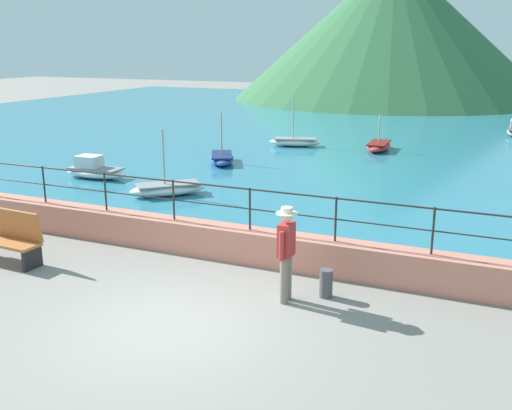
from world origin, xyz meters
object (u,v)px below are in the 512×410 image
Objects in this scene: bollard at (326,283)px; boat_1 at (168,188)px; boat_4 at (95,170)px; boat_3 at (295,142)px; boat_0 at (222,158)px; person_walking at (286,250)px; bench_main at (7,236)px; boat_6 at (379,146)px.

boat_1 is (-6.49, 5.05, -0.00)m from bollard.
boat_3 is at bearing 65.33° from boat_4.
boat_3 reaches higher than boat_0.
boat_3 is at bearing 109.23° from person_walking.
boat_1 is at bearing 142.11° from bollard.
boat_0 is (-0.52, 11.03, -0.30)m from bench_main.
bollard is at bearing 37.11° from person_walking.
bollard is 16.07m from boat_3.
boat_3 reaches higher than bollard.
bollard is 0.21× the size of boat_0.
person_walking is 0.71× the size of boat_0.
person_walking is at bearing -83.92° from boat_6.
bench_main is at bearing -87.29° from boat_0.
boat_3 is at bearing 111.82° from bollard.
bollard is (6.70, 0.94, -0.30)m from bench_main.
boat_0 is at bearing 122.08° from person_walking.
boat_4 is at bearing -129.97° from boat_6.
person_walking is 12.47m from boat_0.
bench_main is 0.75× the size of boat_1.
boat_6 is at bearing 67.75° from boat_1.
boat_1 is 3.70m from boat_4.
boat_0 is 1.06× the size of boat_6.
boat_1 reaches higher than bollard.
boat_6 is at bearing 96.08° from person_walking.
boat_0 reaches higher than boat_4.
boat_1 is (0.22, 5.99, -0.30)m from bench_main.
person_walking is at bearing -57.92° from boat_0.
boat_6 is (7.75, 9.25, -0.07)m from boat_4.
boat_6 is at bearing 46.59° from boat_0.
boat_4 is (-9.43, 6.52, -0.65)m from person_walking.
boat_1 reaches higher than boat_6.
person_walking is at bearing -34.67° from boat_4.
boat_6 is at bearing 6.11° from boat_3.
person_walking is 11.49m from boat_4.
boat_1 is at bearing -92.97° from boat_3.
boat_3 reaches higher than boat_6.
boat_3 reaches higher than person_walking.
boat_6 is at bearing 50.03° from boat_4.
bench_main reaches higher than boat_4.
boat_4 is 1.00× the size of boat_6.
boat_6 reaches higher than bollard.
boat_3 is 9.74m from boat_4.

